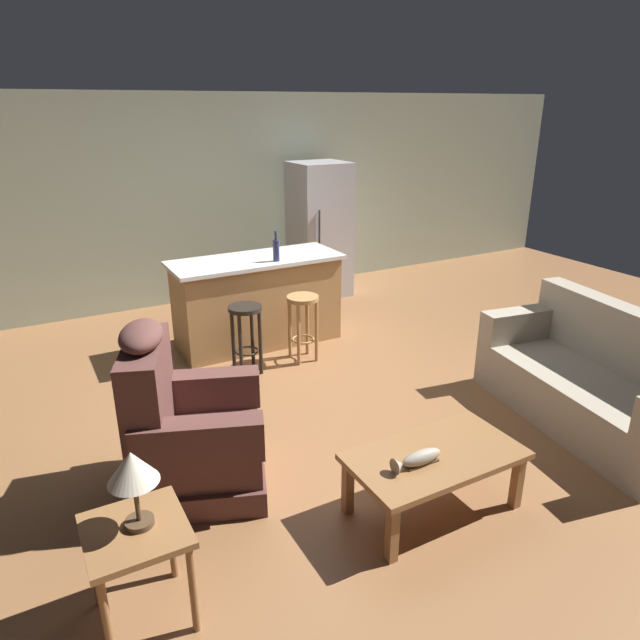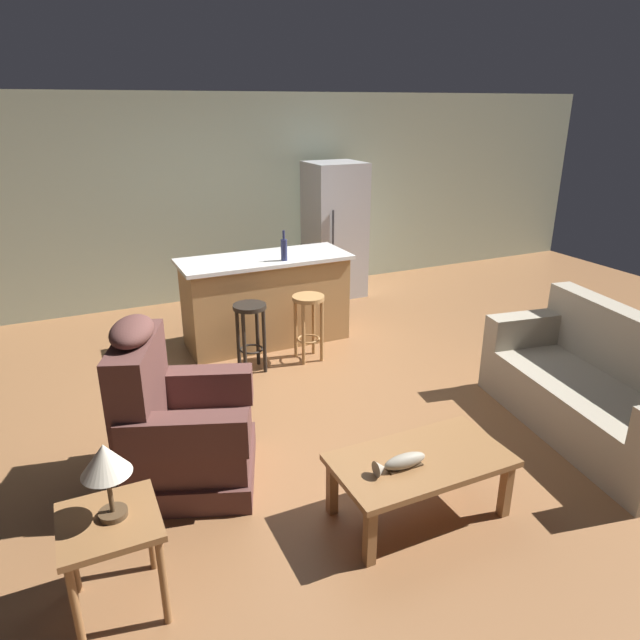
% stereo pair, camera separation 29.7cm
% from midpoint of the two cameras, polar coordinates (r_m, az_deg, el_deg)
% --- Properties ---
extents(ground_plane, '(12.00, 12.00, 0.00)m').
position_cam_midpoint_polar(ground_plane, '(5.21, -1.86, -7.34)').
color(ground_plane, brown).
extents(back_wall, '(12.00, 0.05, 2.60)m').
position_cam_midpoint_polar(back_wall, '(7.60, -12.98, 11.57)').
color(back_wall, '#9EA88E').
rests_on(back_wall, ground_plane).
extents(coffee_table, '(1.10, 0.60, 0.42)m').
position_cam_midpoint_polar(coffee_table, '(3.72, 9.13, -13.79)').
color(coffee_table, olive).
rests_on(coffee_table, ground_plane).
extents(fish_figurine, '(0.34, 0.10, 0.10)m').
position_cam_midpoint_polar(fish_figurine, '(3.54, 7.26, -13.69)').
color(fish_figurine, '#4C3823').
rests_on(fish_figurine, coffee_table).
extents(couch, '(1.12, 2.01, 0.94)m').
position_cam_midpoint_polar(couch, '(5.08, 24.40, -5.84)').
color(couch, '#9E937F').
rests_on(couch, ground_plane).
extents(recliner_near_lamp, '(1.08, 1.08, 1.20)m').
position_cam_midpoint_polar(recliner_near_lamp, '(3.99, -15.31, -10.69)').
color(recliner_near_lamp, brown).
rests_on(recliner_near_lamp, ground_plane).
extents(end_table, '(0.48, 0.48, 0.56)m').
position_cam_midpoint_polar(end_table, '(3.14, -20.58, -20.33)').
color(end_table, olive).
rests_on(end_table, ground_plane).
extents(table_lamp, '(0.24, 0.24, 0.41)m').
position_cam_midpoint_polar(table_lamp, '(2.91, -21.13, -13.95)').
color(table_lamp, '#4C3823').
rests_on(table_lamp, end_table).
extents(kitchen_island, '(1.80, 0.70, 0.95)m').
position_cam_midpoint_polar(kitchen_island, '(6.16, -7.64, 1.89)').
color(kitchen_island, '#AD7F4C').
rests_on(kitchen_island, ground_plane).
extents(bar_stool_left, '(0.32, 0.32, 0.68)m').
position_cam_midpoint_polar(bar_stool_left, '(5.48, -8.97, -0.69)').
color(bar_stool_left, black).
rests_on(bar_stool_left, ground_plane).
extents(bar_stool_right, '(0.32, 0.32, 0.68)m').
position_cam_midpoint_polar(bar_stool_right, '(5.69, -3.22, 0.38)').
color(bar_stool_right, '#A87A47').
rests_on(bar_stool_right, ground_plane).
extents(refrigerator, '(0.70, 0.69, 1.76)m').
position_cam_midpoint_polar(refrigerator, '(7.67, -1.17, 8.97)').
color(refrigerator, '#B7B7BC').
rests_on(refrigerator, ground_plane).
extents(bottle_tall_green, '(0.07, 0.07, 0.31)m').
position_cam_midpoint_polar(bottle_tall_green, '(5.86, -5.87, 6.99)').
color(bottle_tall_green, '#23284C').
rests_on(bottle_tall_green, kitchen_island).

